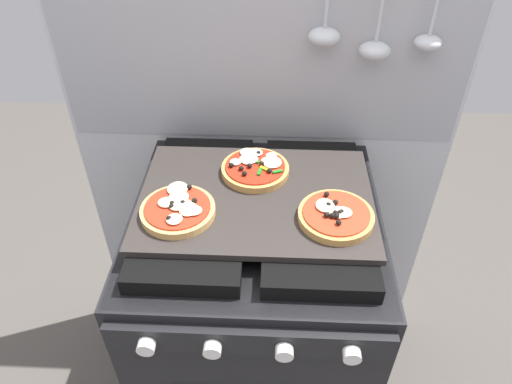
# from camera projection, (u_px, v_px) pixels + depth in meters

# --- Properties ---
(kitchen_backsplash) EXTENTS (1.10, 0.09, 1.55)m
(kitchen_backsplash) POSITION_uv_depth(u_px,v_px,m) (262.00, 156.00, 1.44)
(kitchen_backsplash) COLOR silver
(kitchen_backsplash) RESTS_ON ground_plane
(stove) EXTENTS (0.60, 0.64, 0.90)m
(stove) POSITION_uv_depth(u_px,v_px,m) (256.00, 316.00, 1.40)
(stove) COLOR black
(stove) RESTS_ON ground_plane
(baking_tray) EXTENTS (0.54, 0.38, 0.02)m
(baking_tray) POSITION_uv_depth(u_px,v_px,m) (256.00, 198.00, 1.10)
(baking_tray) COLOR #2D2826
(baking_tray) RESTS_ON stove
(pizza_left) EXTENTS (0.17, 0.17, 0.03)m
(pizza_left) POSITION_uv_depth(u_px,v_px,m) (178.00, 209.00, 1.04)
(pizza_left) COLOR tan
(pizza_left) RESTS_ON baking_tray
(pizza_right) EXTENTS (0.17, 0.17, 0.03)m
(pizza_right) POSITION_uv_depth(u_px,v_px,m) (336.00, 215.00, 1.03)
(pizza_right) COLOR #C18947
(pizza_right) RESTS_ON baking_tray
(pizza_center) EXTENTS (0.17, 0.17, 0.03)m
(pizza_center) POSITION_uv_depth(u_px,v_px,m) (255.00, 167.00, 1.16)
(pizza_center) COLOR #C18947
(pizza_center) RESTS_ON baking_tray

